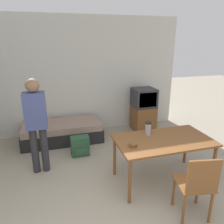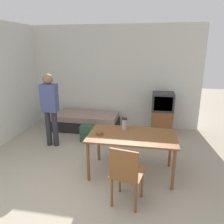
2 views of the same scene
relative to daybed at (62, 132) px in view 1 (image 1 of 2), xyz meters
The scene contains 9 objects.
wall_back 1.32m from the daybed, 49.42° to the left, with size 5.03×0.06×2.70m.
daybed is the anchor object (origin of this frame).
tv 2.01m from the daybed, ahead, with size 0.53×0.54×1.06m.
dining_table 2.44m from the daybed, 53.85° to the right, with size 1.47×0.83×0.72m.
wooden_chair 3.13m from the daybed, 63.06° to the right, with size 0.49×0.49×0.91m.
person_standing 1.41m from the daybed, 111.51° to the right, with size 0.34×0.22×1.61m.
thermos_flask 2.22m from the daybed, 53.90° to the right, with size 0.09×0.09×0.22m.
mate_bowl 2.27m from the daybed, 66.63° to the right, with size 0.12×0.12×0.06m.
backpack 0.81m from the daybed, 69.84° to the right, with size 0.35×0.24×0.38m.
Camera 1 is at (-0.63, -1.49, 2.17)m, focal length 35.00 mm.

